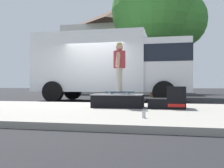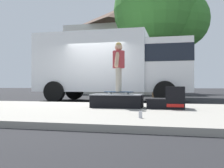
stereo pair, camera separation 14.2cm
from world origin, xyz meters
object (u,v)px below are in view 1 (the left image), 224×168
(box_truck, at_px, (112,64))
(skater_kid, at_px, (119,62))
(kicker_ramp, at_px, (170,99))
(skateboard, at_px, (119,92))
(street_tree_main, at_px, (159,13))
(skate_box, at_px, (118,100))
(soda_can, at_px, (144,115))

(box_truck, bearing_deg, skater_kid, -75.41)
(kicker_ramp, distance_m, skater_kid, 1.66)
(box_truck, bearing_deg, kicker_ramp, -61.17)
(kicker_ramp, distance_m, skateboard, 1.35)
(street_tree_main, bearing_deg, skateboard, -94.68)
(skate_box, relative_size, skater_kid, 1.02)
(street_tree_main, bearing_deg, box_truck, -113.27)
(skate_box, xyz_separation_m, soda_can, (0.90, -2.17, -0.13))
(box_truck, bearing_deg, skateboard, -75.41)
(skater_kid, bearing_deg, soda_can, -68.36)
(skate_box, height_order, street_tree_main, street_tree_main)
(skateboard, bearing_deg, box_truck, 104.59)
(skate_box, xyz_separation_m, street_tree_main, (0.79, 9.16, 4.86))
(kicker_ramp, distance_m, soda_can, 2.23)
(kicker_ramp, height_order, box_truck, box_truck)
(kicker_ramp, bearing_deg, soda_can, -102.49)
(skater_kid, height_order, soda_can, skater_kid)
(kicker_ramp, xyz_separation_m, soda_can, (-0.48, -2.17, -0.17))
(skate_box, xyz_separation_m, skater_kid, (0.04, -0.00, 1.02))
(kicker_ramp, bearing_deg, street_tree_main, 93.69)
(kicker_ramp, bearing_deg, skate_box, 179.99)
(skateboard, distance_m, soda_can, 2.36)
(soda_can, height_order, street_tree_main, street_tree_main)
(skateboard, height_order, skater_kid, skater_kid)
(street_tree_main, bearing_deg, soda_can, -89.45)
(skate_box, bearing_deg, box_truck, 104.16)
(skater_kid, bearing_deg, kicker_ramp, 0.04)
(skateboard, bearing_deg, soda_can, -68.36)
(skateboard, height_order, box_truck, box_truck)
(skater_kid, bearing_deg, box_truck, 104.59)
(skateboard, xyz_separation_m, skater_kid, (-0.00, 0.00, 0.80))
(box_truck, distance_m, street_tree_main, 6.04)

